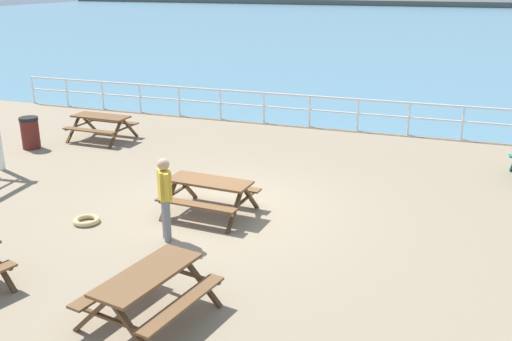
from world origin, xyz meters
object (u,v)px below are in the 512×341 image
visitor (165,194)px  picnic_table_far_right (101,122)px  litter_bin (30,133)px  picnic_table_near_right (148,284)px  picnic_table_mid_centre (209,189)px

visitor → picnic_table_far_right: bearing=-85.5°
picnic_table_far_right → visitor: visitor is taller
litter_bin → visitor: bearing=-32.0°
picnic_table_near_right → visitor: 2.75m
picnic_table_near_right → picnic_table_far_right: (-6.37, 8.28, 0.00)m
picnic_table_near_right → litter_bin: 10.35m
visitor → picnic_table_near_right: bearing=74.3°
picnic_table_mid_centre → litter_bin: 7.60m
picnic_table_near_right → picnic_table_mid_centre: (-0.77, 3.96, 0.00)m
picnic_table_far_right → litter_bin: size_ratio=1.96×
picnic_table_mid_centre → picnic_table_near_right: bearing=-75.1°
picnic_table_mid_centre → litter_bin: (-7.06, 2.81, -0.10)m
picnic_table_near_right → picnic_table_far_right: 10.45m
picnic_table_near_right → visitor: bearing=33.1°
picnic_table_far_right → litter_bin: litter_bin is taller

